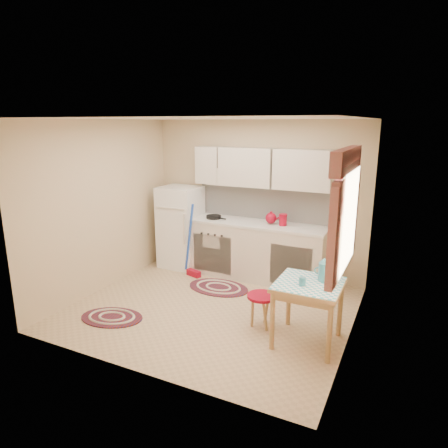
{
  "coord_description": "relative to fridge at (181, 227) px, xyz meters",
  "views": [
    {
      "loc": [
        2.32,
        -4.41,
        2.45
      ],
      "look_at": [
        0.06,
        0.25,
        1.13
      ],
      "focal_mm": 32.0,
      "sensor_mm": 36.0,
      "label": 1
    }
  ],
  "objects": [
    {
      "name": "room_shell",
      "position": [
        1.41,
        -1.01,
        0.9
      ],
      "size": [
        3.64,
        3.6,
        2.52
      ],
      "color": "tan",
      "rests_on": "ground"
    },
    {
      "name": "fridge",
      "position": [
        0.0,
        0.0,
        0.0
      ],
      "size": [
        0.65,
        0.6,
        1.4
      ],
      "primitive_type": "cube",
      "color": "white",
      "rests_on": "ground"
    },
    {
      "name": "broom",
      "position": [
        0.45,
        -0.35,
        -0.1
      ],
      "size": [
        0.3,
        0.2,
        1.2
      ],
      "primitive_type": null,
      "rotation": [
        0.0,
        0.0,
        -0.3
      ],
      "color": "blue",
      "rests_on": "ground"
    },
    {
      "name": "base_cabinets",
      "position": [
        1.36,
        0.05,
        -0.26
      ],
      "size": [
        2.25,
        0.6,
        0.88
      ],
      "primitive_type": "cube",
      "color": "beige",
      "rests_on": "ground"
    },
    {
      "name": "countertop",
      "position": [
        1.36,
        0.05,
        0.2
      ],
      "size": [
        2.27,
        0.62,
        0.04
      ],
      "primitive_type": "cube",
      "color": "silver",
      "rests_on": "base_cabinets"
    },
    {
      "name": "frying_pan",
      "position": [
        0.64,
        0.0,
        0.24
      ],
      "size": [
        0.3,
        0.3,
        0.05
      ],
      "primitive_type": "cylinder",
      "rotation": [
        0.0,
        0.0,
        -0.27
      ],
      "color": "black",
      "rests_on": "countertop"
    },
    {
      "name": "red_kettle",
      "position": [
        1.61,
        0.05,
        0.32
      ],
      "size": [
        0.25,
        0.24,
        0.19
      ],
      "primitive_type": null,
      "rotation": [
        0.0,
        0.0,
        0.44
      ],
      "color": "maroon",
      "rests_on": "countertop"
    },
    {
      "name": "red_canister",
      "position": [
        1.81,
        0.05,
        0.3
      ],
      "size": [
        0.14,
        0.14,
        0.16
      ],
      "primitive_type": "cylinder",
      "rotation": [
        0.0,
        0.0,
        0.2
      ],
      "color": "maroon",
      "rests_on": "countertop"
    },
    {
      "name": "table",
      "position": [
        2.62,
        -1.54,
        -0.34
      ],
      "size": [
        0.72,
        0.72,
        0.72
      ],
      "primitive_type": "cube",
      "color": "tan",
      "rests_on": "ground"
    },
    {
      "name": "stool",
      "position": [
        2.03,
        -1.43,
        -0.49
      ],
      "size": [
        0.44,
        0.44,
        0.42
      ],
      "primitive_type": "cylinder",
      "rotation": [
        0.0,
        0.0,
        -0.28
      ],
      "color": "maroon",
      "rests_on": "ground"
    },
    {
      "name": "coffee_pot",
      "position": [
        2.75,
        -1.42,
        0.17
      ],
      "size": [
        0.15,
        0.13,
        0.29
      ],
      "primitive_type": null,
      "rotation": [
        0.0,
        0.0,
        -0.0
      ],
      "color": "teal",
      "rests_on": "table"
    },
    {
      "name": "mug",
      "position": [
        2.57,
        -1.64,
        0.07
      ],
      "size": [
        0.09,
        0.09,
        0.1
      ],
      "primitive_type": "cylinder",
      "rotation": [
        0.0,
        0.0,
        0.29
      ],
      "color": "teal",
      "rests_on": "table"
    },
    {
      "name": "rug_center",
      "position": [
        1.03,
        -0.61,
        -0.69
      ],
      "size": [
        0.96,
        0.64,
        0.02
      ],
      "primitive_type": null,
      "rotation": [
        0.0,
        0.0,
        -0.01
      ],
      "color": "maroon",
      "rests_on": "ground"
    },
    {
      "name": "rug_left",
      "position": [
        0.22,
        -2.07,
        -0.69
      ],
      "size": [
        0.92,
        0.71,
        0.02
      ],
      "primitive_type": null,
      "rotation": [
        0.0,
        0.0,
        0.22
      ],
      "color": "maroon",
      "rests_on": "ground"
    }
  ]
}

